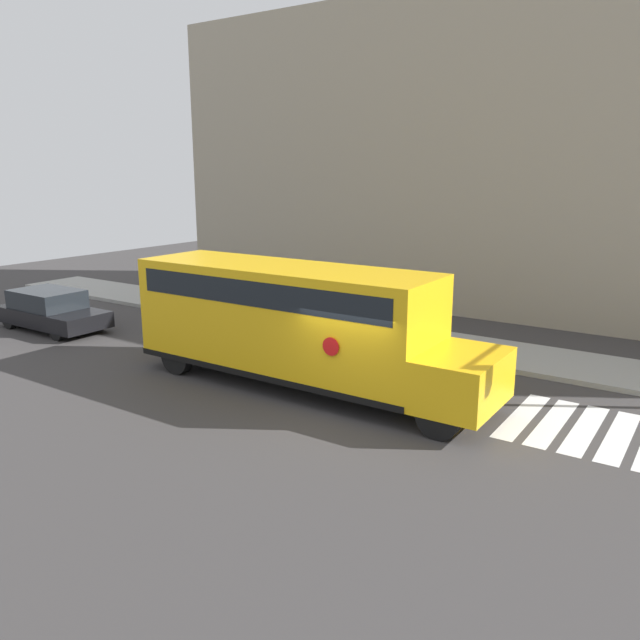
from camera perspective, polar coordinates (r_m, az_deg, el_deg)
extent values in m
plane|color=#3A3838|center=(15.17, 3.18, -8.41)|extent=(60.00, 60.00, 0.00)
cube|color=#9E9E99|center=(20.72, 12.42, -2.44)|extent=(44.00, 3.00, 0.15)
cube|color=#9E937F|center=(26.13, 18.57, 14.03)|extent=(32.00, 4.00, 12.40)
cube|color=white|center=(15.67, 18.01, -8.34)|extent=(0.50, 3.20, 0.01)
cube|color=white|center=(15.52, 20.51, -8.76)|extent=(0.50, 3.20, 0.01)
cube|color=white|center=(15.40, 23.06, -9.17)|extent=(0.50, 3.20, 0.01)
cube|color=white|center=(15.31, 25.66, -9.57)|extent=(0.50, 3.20, 0.01)
cube|color=yellow|center=(16.68, -3.31, 0.25)|extent=(8.45, 2.50, 2.77)
cube|color=yellow|center=(14.53, 12.89, -5.33)|extent=(1.65, 2.50, 1.20)
cube|color=black|center=(17.03, -3.25, -4.04)|extent=(8.45, 2.54, 0.16)
cube|color=black|center=(16.51, -3.35, 3.08)|extent=(7.77, 2.53, 0.64)
cylinder|color=red|center=(14.40, 0.99, -2.45)|extent=(0.44, 0.02, 0.44)
cylinder|color=black|center=(15.69, 13.95, -6.09)|extent=(1.00, 0.30, 1.00)
cylinder|color=black|center=(13.80, 10.80, -8.68)|extent=(1.00, 0.30, 1.00)
cylinder|color=black|center=(19.69, -8.38, -1.82)|extent=(1.00, 0.30, 1.00)
cylinder|color=black|center=(18.22, -12.94, -3.29)|extent=(1.00, 0.30, 1.00)
cube|color=black|center=(24.65, -23.21, 0.33)|extent=(4.44, 1.90, 0.57)
cube|color=#1E2328|center=(24.75, -23.68, 1.78)|extent=(2.48, 1.75, 0.66)
cylinder|color=black|center=(23.96, -19.60, -0.16)|extent=(0.64, 0.22, 0.64)
cylinder|color=black|center=(23.05, -22.88, -0.96)|extent=(0.64, 0.22, 0.64)
cylinder|color=black|center=(26.33, -23.43, 0.68)|extent=(0.64, 0.22, 0.64)
cylinder|color=black|center=(25.50, -26.53, -0.02)|extent=(0.64, 0.22, 0.64)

